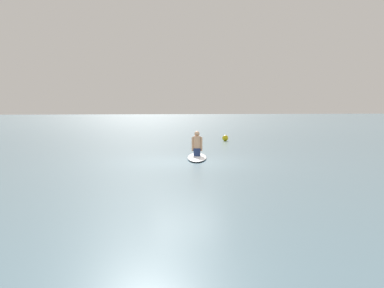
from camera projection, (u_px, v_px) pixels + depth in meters
ground_plane at (187, 162)px, 15.87m from camera, size 400.00×400.00×0.00m
surfboard at (197, 157)px, 17.04m from camera, size 1.78×3.27×0.10m
person_paddler at (197, 145)px, 17.00m from camera, size 0.41×0.38×0.95m
buoy_marker at (225, 138)px, 26.67m from camera, size 0.36×0.36×0.36m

